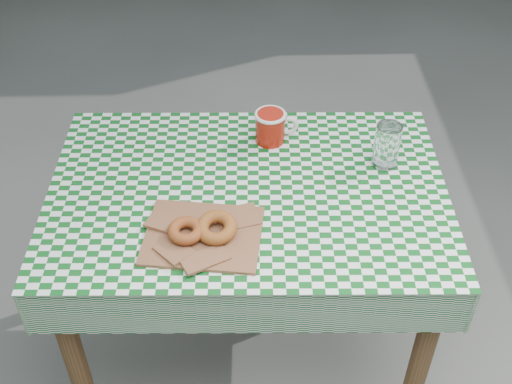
% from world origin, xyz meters
% --- Properties ---
extents(ground, '(60.00, 60.00, 0.00)m').
position_xyz_m(ground, '(0.00, 0.00, 0.00)').
color(ground, '#575752').
rests_on(ground, ground).
extents(table, '(1.11, 0.75, 0.75)m').
position_xyz_m(table, '(-0.02, -0.02, 0.38)').
color(table, '#52341C').
rests_on(table, ground).
extents(tablecloth, '(1.13, 0.77, 0.01)m').
position_xyz_m(tablecloth, '(-0.02, -0.02, 0.75)').
color(tablecloth, '#0C5119').
rests_on(tablecloth, table).
extents(paper_bag, '(0.33, 0.27, 0.02)m').
position_xyz_m(paper_bag, '(-0.14, -0.20, 0.76)').
color(paper_bag, brown).
rests_on(paper_bag, tablecloth).
extents(bagel_front, '(0.11, 0.11, 0.03)m').
position_xyz_m(bagel_front, '(-0.18, -0.21, 0.79)').
color(bagel_front, brown).
rests_on(bagel_front, paper_bag).
extents(bagel_back, '(0.14, 0.14, 0.03)m').
position_xyz_m(bagel_back, '(-0.11, -0.20, 0.79)').
color(bagel_back, '#99571F').
rests_on(bagel_back, paper_bag).
extents(coffee_mug, '(0.20, 0.20, 0.10)m').
position_xyz_m(coffee_mug, '(0.05, 0.20, 0.81)').
color(coffee_mug, '#9E170A').
rests_on(coffee_mug, tablecloth).
extents(drinking_glass, '(0.09, 0.09, 0.13)m').
position_xyz_m(drinking_glass, '(0.38, 0.08, 0.82)').
color(drinking_glass, white).
rests_on(drinking_glass, tablecloth).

